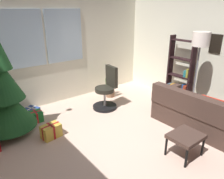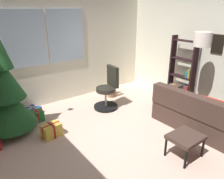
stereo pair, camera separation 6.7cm
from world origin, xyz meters
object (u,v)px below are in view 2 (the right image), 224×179
(gift_box_blue, at_px, (33,111))
(potted_plant, at_px, (112,86))
(footstool, at_px, (186,138))
(gift_box_green, at_px, (37,116))
(office_chair, at_px, (108,92))
(bookshelf, at_px, (182,75))
(floor_lamp, at_px, (202,46))
(holiday_tree, at_px, (5,92))
(couch, at_px, (220,120))
(gift_box_gold, at_px, (51,130))

(gift_box_blue, xyz_separation_m, potted_plant, (2.02, -0.22, 0.20))
(footstool, bearing_deg, gift_box_green, 119.81)
(gift_box_blue, relative_size, office_chair, 0.37)
(gift_box_green, bearing_deg, bookshelf, -20.96)
(gift_box_blue, relative_size, floor_lamp, 0.21)
(holiday_tree, bearing_deg, potted_plant, 6.66)
(holiday_tree, height_order, gift_box_green, holiday_tree)
(couch, distance_m, floor_lamp, 1.45)
(footstool, xyz_separation_m, gift_box_gold, (-1.45, 1.79, -0.21))
(footstool, bearing_deg, holiday_tree, 130.01)
(footstool, distance_m, gift_box_blue, 3.24)
(gift_box_gold, xyz_separation_m, office_chair, (1.54, 0.38, 0.26))
(gift_box_blue, xyz_separation_m, bookshelf, (3.12, -1.55, 0.62))
(gift_box_blue, bearing_deg, floor_lamp, -37.56)
(bookshelf, relative_size, floor_lamp, 0.91)
(footstool, height_order, office_chair, office_chair)
(couch, height_order, bookshelf, bookshelf)
(holiday_tree, height_order, gift_box_blue, holiday_tree)
(couch, height_order, floor_lamp, floor_lamp)
(gift_box_green, xyz_separation_m, gift_box_gold, (0.01, -0.76, 0.02))
(couch, xyz_separation_m, gift_box_green, (-2.57, 2.53, -0.17))
(couch, relative_size, gift_box_green, 7.62)
(gift_box_gold, xyz_separation_m, floor_lamp, (2.81, -1.04, 1.38))
(bookshelf, bearing_deg, footstool, -141.46)
(floor_lamp, distance_m, potted_plant, 2.41)
(footstool, xyz_separation_m, gift_box_blue, (-1.43, 2.90, -0.25))
(footstool, distance_m, bookshelf, 2.19)
(footstool, height_order, floor_lamp, floor_lamp)
(bookshelf, distance_m, floor_lamp, 1.05)
(couch, distance_m, holiday_tree, 3.93)
(gift_box_gold, height_order, floor_lamp, floor_lamp)
(bookshelf, bearing_deg, holiday_tree, 164.37)
(office_chair, bearing_deg, potted_plant, 45.72)
(office_chair, relative_size, bookshelf, 0.61)
(gift_box_blue, height_order, potted_plant, potted_plant)
(gift_box_blue, bearing_deg, holiday_tree, -137.14)
(gift_box_gold, bearing_deg, couch, -34.55)
(office_chair, bearing_deg, floor_lamp, -48.04)
(footstool, distance_m, office_chair, 2.17)
(couch, xyz_separation_m, footstool, (-1.11, -0.03, 0.05))
(bookshelf, bearing_deg, potted_plant, 129.68)
(floor_lamp, bearing_deg, gift_box_blue, 142.44)
(gift_box_blue, distance_m, potted_plant, 2.04)
(gift_box_blue, distance_m, office_chair, 1.71)
(gift_box_green, relative_size, potted_plant, 0.45)
(gift_box_blue, bearing_deg, couch, -48.49)
(gift_box_gold, xyz_separation_m, potted_plant, (2.04, 0.88, 0.15))
(gift_box_green, height_order, bookshelf, bookshelf)
(floor_lamp, relative_size, potted_plant, 2.97)
(holiday_tree, bearing_deg, footstool, -49.99)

